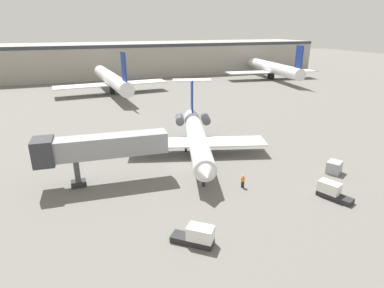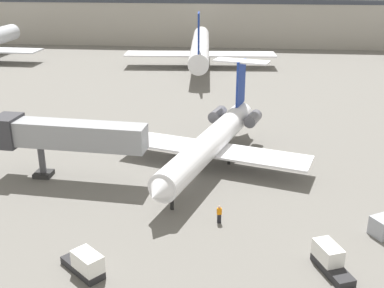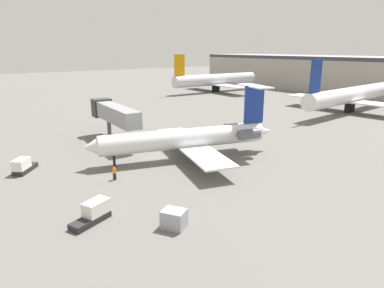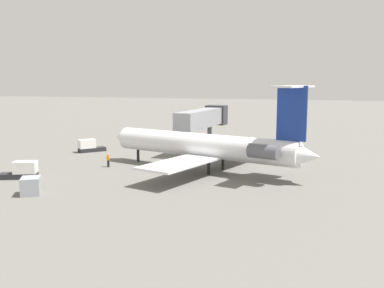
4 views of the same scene
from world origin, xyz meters
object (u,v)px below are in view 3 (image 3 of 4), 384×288
(jet_bridge, at_px, (113,113))
(cargo_container_uld, at_px, (174,219))
(baggage_tug_lead, at_px, (94,213))
(parked_airliner_west_end, at_px, (216,80))
(regional_jet, at_px, (190,137))
(ground_crew_marshaller, at_px, (114,173))
(parked_airliner_west_mid, at_px, (351,95))
(baggage_tug_trailing, at_px, (23,166))

(jet_bridge, xyz_separation_m, cargo_container_uld, (30.74, -8.16, -4.04))
(baggage_tug_lead, xyz_separation_m, parked_airliner_west_end, (-67.45, 71.94, 3.48))
(regional_jet, relative_size, ground_crew_marshaller, 16.40)
(regional_jet, bearing_deg, cargo_container_uld, -40.38)
(ground_crew_marshaller, distance_m, baggage_tug_lead, 10.36)
(regional_jet, relative_size, parked_airliner_west_end, 0.78)
(parked_airliner_west_end, relative_size, parked_airliner_west_mid, 0.91)
(jet_bridge, relative_size, parked_airliner_west_end, 0.46)
(baggage_tug_trailing, height_order, parked_airliner_west_end, parked_airliner_west_end)
(cargo_container_uld, relative_size, parked_airliner_west_end, 0.07)
(parked_airliner_west_end, bearing_deg, parked_airliner_west_mid, -0.16)
(baggage_tug_trailing, xyz_separation_m, parked_airliner_west_mid, (1.85, 74.23, 3.38))
(baggage_tug_trailing, bearing_deg, ground_crew_marshaller, 41.59)
(jet_bridge, height_order, baggage_tug_trailing, jet_bridge)
(parked_airliner_west_mid, bearing_deg, baggage_tug_trailing, -91.43)
(parked_airliner_west_mid, bearing_deg, jet_bridge, -99.11)
(regional_jet, bearing_deg, jet_bridge, -162.68)
(ground_crew_marshaller, bearing_deg, parked_airliner_west_end, 131.75)
(ground_crew_marshaller, distance_m, parked_airliner_west_end, 88.59)
(regional_jet, distance_m, cargo_container_uld, 20.17)
(baggage_tug_trailing, relative_size, parked_airliner_west_end, 0.11)
(parked_airliner_west_end, bearing_deg, regional_jet, -42.99)
(parked_airliner_west_end, bearing_deg, baggage_tug_lead, -46.84)
(jet_bridge, distance_m, ground_crew_marshaller, 18.94)
(ground_crew_marshaller, relative_size, baggage_tug_lead, 0.40)
(regional_jet, xyz_separation_m, ground_crew_marshaller, (1.41, -12.41, -2.24))
(baggage_tug_lead, xyz_separation_m, parked_airliner_west_mid, (-16.05, 71.79, 3.38))
(ground_crew_marshaller, bearing_deg, cargo_container_uld, -2.36)
(baggage_tug_lead, bearing_deg, jet_bridge, 152.04)
(cargo_container_uld, distance_m, parked_airliner_west_mid, 69.91)
(baggage_tug_lead, xyz_separation_m, cargo_container_uld, (5.34, 5.32, -0.01))
(baggage_tug_trailing, bearing_deg, cargo_container_uld, 18.46)
(regional_jet, distance_m, jet_bridge, 16.30)
(regional_jet, bearing_deg, baggage_tug_lead, -61.53)
(baggage_tug_trailing, height_order, cargo_container_uld, baggage_tug_trailing)
(baggage_tug_lead, height_order, parked_airliner_west_end, parked_airliner_west_end)
(baggage_tug_trailing, bearing_deg, parked_airliner_west_mid, 88.57)
(ground_crew_marshaller, xyz_separation_m, cargo_container_uld, (13.86, -0.57, -0.03))
(cargo_container_uld, bearing_deg, parked_airliner_west_end, 137.54)
(parked_airliner_west_mid, bearing_deg, ground_crew_marshaller, -83.48)
(parked_airliner_west_end, bearing_deg, cargo_container_uld, -42.46)
(cargo_container_uld, xyz_separation_m, parked_airliner_west_mid, (-21.39, 66.47, 3.39))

